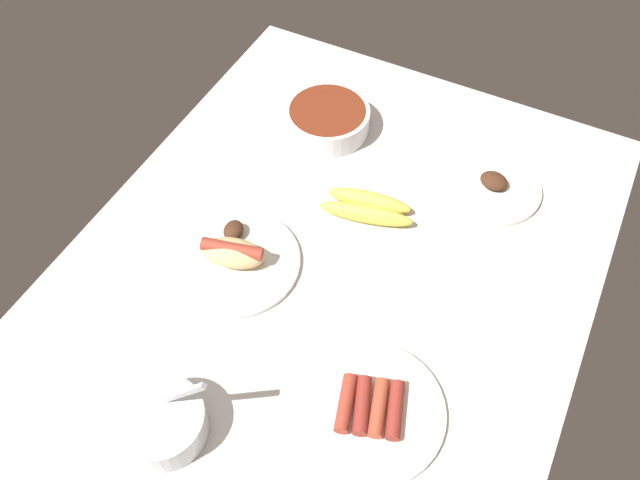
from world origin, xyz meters
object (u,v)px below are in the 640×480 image
object	(u,v)px
bowl_coleslaw	(163,422)
plate_sausages	(370,410)
plate_grilled_meat	(492,186)
bowl_chili	(327,119)
plate_hotdog_assembled	(234,257)
banana_bunch	(367,207)

from	to	relation	value
bowl_coleslaw	plate_sausages	size ratio (longest dim) A/B	0.64
plate_sausages	plate_grilled_meat	xyz separation A→B (cm)	(52.60, -2.60, -0.07)
bowl_chili	plate_grilled_meat	xyz separation A→B (cm)	(-0.47, -36.38, -2.13)
plate_grilled_meat	plate_hotdog_assembled	xyz separation A→B (cm)	(-37.90, 35.99, 0.83)
banana_bunch	bowl_chili	distance (cm)	24.28
plate_sausages	plate_grilled_meat	world-z (taller)	plate_grilled_meat
bowl_chili	bowl_coleslaw	distance (cm)	70.02
plate_hotdog_assembled	banana_bunch	bearing A→B (deg)	-38.26
plate_grilled_meat	banana_bunch	bearing A→B (deg)	130.95
plate_grilled_meat	plate_hotdog_assembled	distance (cm)	52.27
banana_bunch	plate_grilled_meat	distance (cm)	25.58
plate_hotdog_assembled	bowl_chili	bearing A→B (deg)	0.59
plate_grilled_meat	bowl_coleslaw	bearing A→B (deg)	157.29
bowl_chili	bowl_coleslaw	world-z (taller)	bowl_coleslaw
bowl_coleslaw	plate_hotdog_assembled	bearing A→B (deg)	12.69
bowl_chili	plate_sausages	size ratio (longest dim) A/B	0.75
bowl_coleslaw	bowl_chili	bearing A→B (deg)	6.10
bowl_chili	plate_hotdog_assembled	xyz separation A→B (cm)	(-38.37, -0.40, -1.30)
plate_sausages	plate_hotdog_assembled	bearing A→B (deg)	66.24
plate_grilled_meat	plate_hotdog_assembled	size ratio (longest dim) A/B	0.81
banana_bunch	plate_hotdog_assembled	size ratio (longest dim) A/B	0.77
banana_bunch	plate_hotdog_assembled	xyz separation A→B (cm)	(-21.15, 16.68, -0.15)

